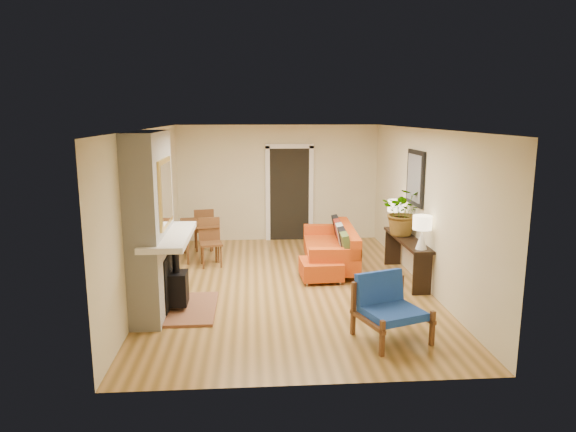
% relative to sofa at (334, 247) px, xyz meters
% --- Properties ---
extents(room_shell, '(6.50, 6.50, 6.50)m').
position_rel_sofa_xyz_m(room_shell, '(-0.33, 1.57, 0.88)').
color(room_shell, '#B38344').
rests_on(room_shell, ground).
extents(fireplace, '(1.09, 1.68, 2.60)m').
position_rel_sofa_xyz_m(fireplace, '(-2.93, -2.06, 0.88)').
color(fireplace, white).
rests_on(fireplace, ground).
extents(sofa, '(1.01, 2.12, 0.82)m').
position_rel_sofa_xyz_m(sofa, '(0.00, 0.00, 0.00)').
color(sofa, silver).
rests_on(sofa, ground).
extents(ottoman, '(0.72, 0.72, 0.35)m').
position_rel_sofa_xyz_m(ottoman, '(-0.36, -0.82, -0.16)').
color(ottoman, silver).
rests_on(ottoman, ground).
extents(blue_chair, '(0.99, 0.98, 0.82)m').
position_rel_sofa_xyz_m(blue_chair, '(0.18, -3.17, 0.08)').
color(blue_chair, brown).
rests_on(blue_chair, ground).
extents(dining_table, '(0.93, 1.71, 0.90)m').
position_rel_sofa_xyz_m(dining_table, '(-2.51, 0.77, 0.23)').
color(dining_table, brown).
rests_on(dining_table, ground).
extents(console_table, '(0.34, 1.85, 0.72)m').
position_rel_sofa_xyz_m(console_table, '(1.14, -0.83, 0.22)').
color(console_table, black).
rests_on(console_table, ground).
extents(lamp_near, '(0.30, 0.30, 0.54)m').
position_rel_sofa_xyz_m(lamp_near, '(1.14, -1.57, 0.70)').
color(lamp_near, white).
rests_on(lamp_near, console_table).
extents(lamp_far, '(0.30, 0.30, 0.54)m').
position_rel_sofa_xyz_m(lamp_far, '(1.14, -0.06, 0.70)').
color(lamp_far, white).
rests_on(lamp_far, console_table).
extents(houseplant, '(0.90, 0.83, 0.85)m').
position_rel_sofa_xyz_m(houseplant, '(1.13, -0.61, 0.79)').
color(houseplant, '#1E5919').
rests_on(houseplant, console_table).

